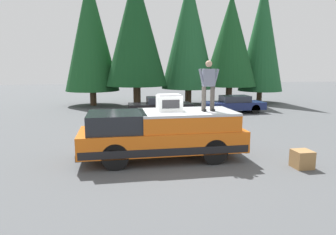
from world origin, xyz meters
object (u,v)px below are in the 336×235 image
compressor_unit (169,103)px  parked_car_black (160,106)px  pickup_truck (162,134)px  parked_car_navy (234,104)px  person_on_truck_bed (208,84)px  wooden_crate (302,159)px

compressor_unit → parked_car_black: bearing=-6.8°
pickup_truck → parked_car_navy: bearing=-34.1°
compressor_unit → parked_car_navy: size_ratio=0.20×
compressor_unit → person_on_truck_bed: bearing=-104.7°
parked_car_navy → wooden_crate: size_ratio=7.32×
pickup_truck → compressor_unit: 1.10m
compressor_unit → parked_car_navy: compressor_unit is taller
pickup_truck → parked_car_navy: pickup_truck is taller
wooden_crate → parked_car_black: bearing=13.9°
person_on_truck_bed → parked_car_black: 9.90m
compressor_unit → person_on_truck_bed: (-0.33, -1.28, 0.62)m
person_on_truck_bed → parked_car_navy: (9.69, -4.90, -1.97)m
compressor_unit → wooden_crate: compressor_unit is taller
parked_car_navy → parked_car_black: bearing=89.8°
wooden_crate → parked_car_navy: bearing=-11.5°
pickup_truck → wooden_crate: (-1.70, -4.18, -0.59)m
person_on_truck_bed → parked_car_navy: 11.03m
pickup_truck → person_on_truck_bed: size_ratio=3.28×
person_on_truck_bed → parked_car_navy: size_ratio=0.41×
person_on_truck_bed → parked_car_black: person_on_truck_bed is taller
parked_car_navy → person_on_truck_bed: bearing=153.1°
parked_car_navy → parked_car_black: size_ratio=1.00×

